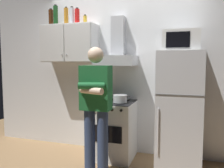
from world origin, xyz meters
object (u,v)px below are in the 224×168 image
object	(u,v)px
person_standing	(96,106)
bottle_soda_red	(77,17)
bottle_spice_jar	(85,20)
bottle_rum_dark	(51,18)
bottle_liquor_amber	(66,17)
stove_oven	(114,129)
refrigerator	(180,110)
microwave	(181,41)
bottle_wine_green	(56,16)
upper_cabinet	(69,44)
range_hood	(117,52)
bottle_vodka_clear	(72,16)
cooking_pot	(120,99)

from	to	relation	value
person_standing	bottle_soda_red	distance (m)	1.59
bottle_spice_jar	bottle_rum_dark	xyz separation A→B (m)	(-0.65, 0.06, 0.07)
bottle_rum_dark	bottle_soda_red	xyz separation A→B (m)	(0.50, -0.04, -0.01)
bottle_liquor_amber	person_standing	bearing A→B (deg)	-43.06
stove_oven	refrigerator	distance (m)	1.02
microwave	bottle_wine_green	xyz separation A→B (m)	(-2.00, 0.11, 0.47)
stove_oven	bottle_rum_dark	size ratio (longest dim) A/B	3.04
upper_cabinet	stove_oven	distance (m)	1.55
range_hood	refrigerator	size ratio (longest dim) A/B	0.47
microwave	stove_oven	bearing A→B (deg)	-178.85
refrigerator	bottle_spice_jar	size ratio (longest dim) A/B	11.59
upper_cabinet	bottle_vodka_clear	world-z (taller)	bottle_vodka_clear
person_standing	cooking_pot	xyz separation A→B (m)	(0.18, 0.49, 0.03)
bottle_rum_dark	bottle_wine_green	bearing A→B (deg)	-19.10
refrigerator	bottle_vodka_clear	xyz separation A→B (m)	(-1.70, 0.12, 1.38)
microwave	bottle_soda_red	xyz separation A→B (m)	(-1.61, 0.11, 0.43)
stove_oven	bottle_rum_dark	world-z (taller)	bottle_rum_dark
upper_cabinet	bottle_soda_red	distance (m)	0.45
stove_oven	cooking_pot	distance (m)	0.53
cooking_pot	bottle_spice_jar	bearing A→B (deg)	160.63
upper_cabinet	cooking_pot	size ratio (longest dim) A/B	3.01
stove_oven	bottle_rum_dark	distance (m)	2.11
range_hood	bottle_liquor_amber	world-z (taller)	bottle_liquor_amber
bottle_spice_jar	range_hood	bearing A→B (deg)	2.39
bottle_rum_dark	bottle_soda_red	size ratio (longest dim) A/B	1.11
bottle_soda_red	bottle_liquor_amber	bearing A→B (deg)	172.83
cooking_pot	bottle_soda_red	size ratio (longest dim) A/B	1.16
cooking_pot	bottle_liquor_amber	world-z (taller)	bottle_liquor_amber
stove_oven	bottle_rum_dark	bearing A→B (deg)	171.70
cooking_pot	bottle_soda_red	distance (m)	1.49
upper_cabinet	bottle_rum_dark	size ratio (longest dim) A/B	3.13
upper_cabinet	microwave	world-z (taller)	upper_cabinet
bottle_vodka_clear	bottle_rum_dark	bearing A→B (deg)	173.57
cooking_pot	bottle_vodka_clear	size ratio (longest dim) A/B	1.06
upper_cabinet	bottle_soda_red	size ratio (longest dim) A/B	3.48
bottle_vodka_clear	bottle_rum_dark	xyz separation A→B (m)	(-0.41, 0.05, 0.00)
microwave	cooking_pot	bearing A→B (deg)	-170.43
stove_oven	bottle_wine_green	size ratio (longest dim) A/B	2.61
microwave	bottle_liquor_amber	xyz separation A→B (m)	(-1.82, 0.14, 0.45)
person_standing	bottle_spice_jar	bearing A→B (deg)	122.83
bottle_vodka_clear	bottle_wine_green	xyz separation A→B (m)	(-0.30, 0.01, 0.03)
stove_oven	bottle_wine_green	bearing A→B (deg)	172.93
person_standing	bottle_spice_jar	distance (m)	1.48
person_standing	bottle_rum_dark	xyz separation A→B (m)	(-1.11, 0.77, 1.29)
upper_cabinet	range_hood	size ratio (longest dim) A/B	1.20
bottle_vodka_clear	bottle_spice_jar	xyz separation A→B (m)	(0.24, -0.02, -0.07)
range_hood	bottle_rum_dark	distance (m)	1.30
person_standing	bottle_liquor_amber	world-z (taller)	bottle_liquor_amber
upper_cabinet	range_hood	distance (m)	0.81
bottle_wine_green	bottle_soda_red	size ratio (longest dim) A/B	1.29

